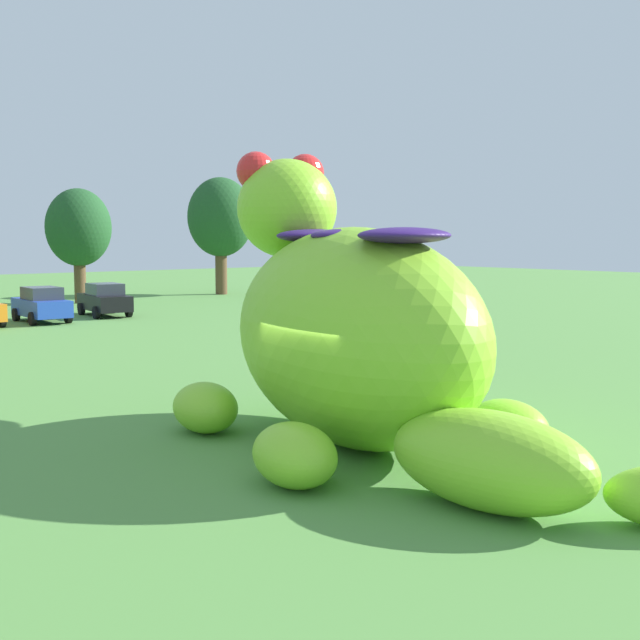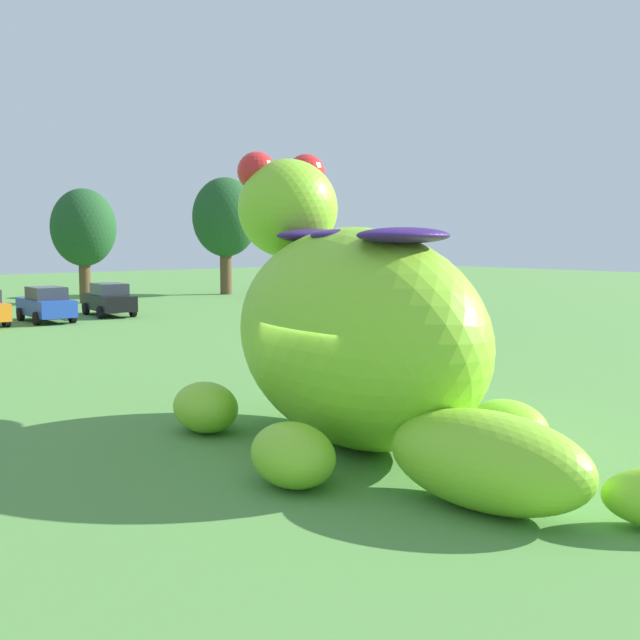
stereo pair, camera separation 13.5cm
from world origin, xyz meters
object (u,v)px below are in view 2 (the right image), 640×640
(giant_inflatable_creature, at_px, (353,333))
(spectator_near_inflatable, at_px, (361,345))
(car_blue, at_px, (46,304))
(car_black, at_px, (109,300))

(giant_inflatable_creature, height_order, spectator_near_inflatable, giant_inflatable_creature)
(car_blue, bearing_deg, giant_inflatable_creature, -98.39)
(car_black, distance_m, spectator_near_inflatable, 21.72)
(giant_inflatable_creature, height_order, car_black, giant_inflatable_creature)
(spectator_near_inflatable, bearing_deg, car_black, 84.95)
(car_blue, distance_m, car_black, 3.80)
(giant_inflatable_creature, relative_size, car_blue, 2.92)
(car_black, relative_size, spectator_near_inflatable, 2.50)
(car_blue, distance_m, spectator_near_inflatable, 20.80)
(giant_inflatable_creature, bearing_deg, car_blue, 81.61)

